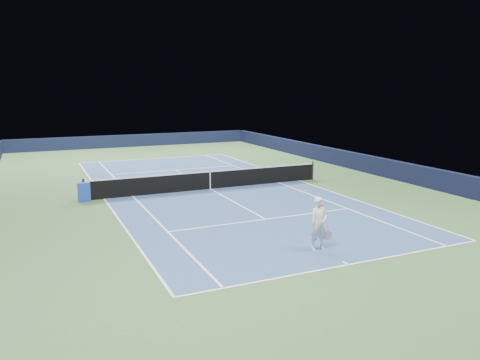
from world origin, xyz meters
name	(u,v)px	position (x,y,z in m)	size (l,w,h in m)	color
ground	(210,189)	(0.00, 0.00, 0.00)	(40.00, 40.00, 0.00)	#33572F
wall_far	(133,141)	(0.00, 19.82, 0.55)	(22.00, 0.35, 1.10)	#101632
wall_right	(373,165)	(10.82, 0.00, 0.55)	(0.35, 40.00, 1.10)	#101432
court_surface	(210,189)	(0.00, 0.00, 0.00)	(10.97, 23.77, 0.01)	navy
baseline_far	(155,158)	(0.00, 11.88, 0.01)	(10.97, 0.08, 0.00)	white
baseline_near	(348,265)	(0.00, -11.88, 0.01)	(10.97, 0.08, 0.00)	white
sideline_doubles_right	(299,181)	(5.49, 0.00, 0.01)	(0.08, 23.77, 0.00)	white
sideline_doubles_left	(104,199)	(-5.49, 0.00, 0.01)	(0.08, 23.77, 0.00)	white
sideline_singles_right	(278,182)	(4.12, 0.00, 0.01)	(0.08, 23.77, 0.00)	white
sideline_singles_left	(133,196)	(-4.12, 0.00, 0.01)	(0.08, 23.77, 0.00)	white
service_line_far	(176,170)	(0.00, 6.40, 0.01)	(8.23, 0.08, 0.00)	white
service_line_near	(266,219)	(0.00, -6.40, 0.01)	(8.23, 0.08, 0.00)	white
center_service_line	(210,189)	(0.00, 0.00, 0.01)	(0.08, 12.80, 0.00)	white
center_mark_far	(155,159)	(0.00, 11.73, 0.01)	(0.08, 0.30, 0.00)	white
center_mark_near	(345,263)	(0.00, -11.73, 0.01)	(0.08, 0.30, 0.00)	white
tennis_net	(210,180)	(0.00, 0.00, 0.50)	(12.90, 0.10, 1.07)	black
sponsor_cube	(84,192)	(-6.40, -0.04, 0.46)	(0.61, 0.52, 0.91)	#1E40B4
tennis_player	(319,224)	(-0.07, -10.36, 0.90)	(0.81, 1.26, 1.82)	white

